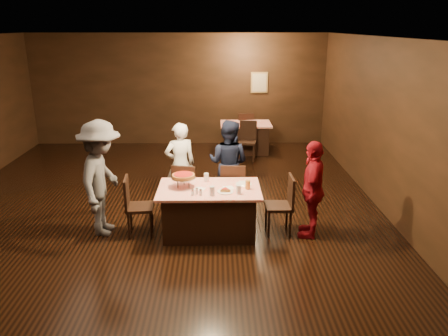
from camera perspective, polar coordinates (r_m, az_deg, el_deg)
The scene contains 23 objects.
room at distance 7.16m, azimuth -9.43°, elevation 9.47°, with size 10.00×10.04×3.02m.
main_table at distance 6.97m, azimuth -1.92°, elevation -5.59°, with size 1.60×1.00×0.77m, color red.
back_table at distance 11.45m, azimuth 2.82°, elevation 3.98°, with size 1.30×0.90×0.77m, color red.
chair_far_left at distance 7.65m, azimuth -4.84°, elevation -2.71°, with size 0.42×0.42×0.95m, color black.
chair_far_right at distance 7.63m, azimuth 1.17°, elevation -2.68°, with size 0.42×0.42×0.95m, color black.
chair_end_left at distance 7.04m, azimuth -10.95°, elevation -4.88°, with size 0.42×0.42×0.95m, color black.
chair_end_right at distance 7.00m, azimuth 7.14°, elevation -4.82°, with size 0.42×0.42×0.95m, color black.
chair_back_near at distance 10.75m, azimuth 3.06°, elevation 3.52°, with size 0.42×0.42×0.95m, color black.
chair_back_far at distance 12.01m, azimuth 2.65°, elevation 5.10°, with size 0.42×0.42×0.95m, color black.
diner_white_jacket at distance 7.98m, azimuth -5.74°, elevation 0.45°, with size 0.57×0.37×1.55m, color white.
diner_navy_hoodie at distance 7.96m, azimuth 0.58°, elevation 0.67°, with size 0.78×0.60×1.59m, color #141931.
diner_grey_knit at distance 7.06m, azimuth -15.70°, elevation -1.31°, with size 1.19×0.68×1.84m, color #525155.
diner_red_shirt at distance 6.89m, azimuth 11.49°, elevation -2.75°, with size 0.91×0.38×1.55m, color maroon.
pizza_stand at distance 6.83m, azimuth -5.32°, elevation -1.07°, with size 0.38×0.38×0.22m.
plate_with_slice at distance 6.65m, azimuth 0.18°, elevation -2.97°, with size 0.25×0.25×0.06m.
plate_empty at distance 6.97m, azimuth 2.59°, elevation -2.11°, with size 0.25×0.25×0.01m, color white.
glass_front_left at distance 6.52m, azimuth -1.56°, elevation -3.00°, with size 0.08×0.08×0.14m, color silver.
glass_front_right at distance 6.57m, azimuth 1.93°, elevation -2.82°, with size 0.08×0.08×0.14m, color silver.
glass_amber at distance 6.77m, azimuth 3.12°, elevation -2.20°, with size 0.08×0.08×0.14m, color #BF7F26.
glass_back at distance 7.08m, azimuth -2.33°, elevation -1.24°, with size 0.08×0.08×0.14m, color silver.
condiments at distance 6.55m, azimuth -3.58°, elevation -3.12°, with size 0.17×0.10×0.09m.
napkin_center at distance 6.82m, azimuth 0.57°, elevation -2.60°, with size 0.16×0.16×0.01m, color white.
napkin_left at distance 6.78m, azimuth -3.23°, elevation -2.76°, with size 0.16×0.16×0.01m, color white.
Camera 1 is at (1.05, -7.00, 3.20)m, focal length 35.00 mm.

